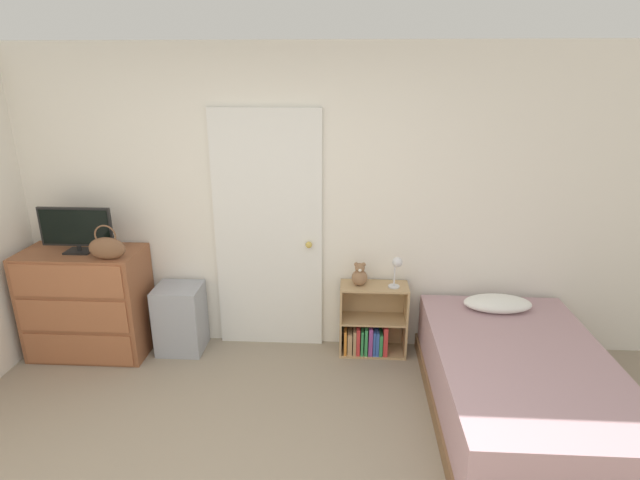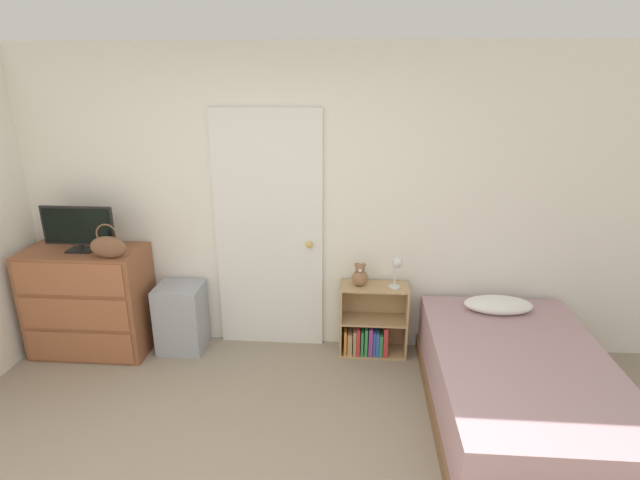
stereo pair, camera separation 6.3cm
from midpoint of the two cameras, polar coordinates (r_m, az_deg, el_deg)
The scene contains 10 objects.
wall_back at distance 4.19m, azimuth -4.50°, elevation 4.18°, with size 10.00×0.06×2.55m.
door_closed at distance 4.22m, azimuth -5.42°, elevation 0.79°, with size 0.91×0.09×2.06m.
dresser at distance 4.71m, azimuth -24.48°, elevation -6.36°, with size 0.98×0.50×0.93m.
tv at distance 4.47m, azimuth -25.56°, elevation 1.28°, with size 0.59×0.16×0.38m.
handbag at distance 4.23m, azimuth -22.65°, elevation -0.68°, with size 0.29×0.10×0.28m.
storage_bin at distance 4.54m, azimuth -15.17°, elevation -8.53°, with size 0.39×0.35×0.59m.
bookshelf at distance 4.37m, azimuth 6.18°, elevation -9.94°, with size 0.57×0.25×0.63m.
teddy_bear at distance 4.16m, azimuth 5.01°, elevation -4.08°, with size 0.13×0.13×0.20m.
desk_lamp at distance 4.10m, azimuth 9.23°, elevation -3.04°, with size 0.11×0.10×0.27m.
bed at distance 3.84m, azimuth 22.27°, elevation -15.41°, with size 1.19×1.92×0.62m.
Camera 2 is at (0.66, -1.76, 2.32)m, focal length 28.00 mm.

